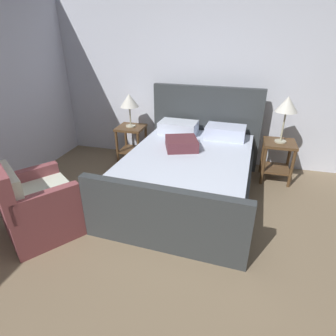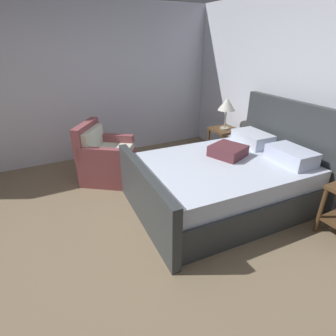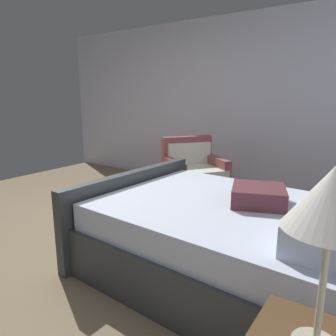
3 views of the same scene
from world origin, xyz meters
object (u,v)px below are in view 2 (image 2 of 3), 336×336
(bed, at_px, (226,179))
(nightstand_left, at_px, (224,139))
(armchair, at_px, (105,158))
(table_lamp_left, at_px, (227,105))

(bed, bearing_deg, nightstand_left, 143.43)
(nightstand_left, distance_m, armchair, 2.11)
(nightstand_left, height_order, armchair, armchair)
(bed, height_order, nightstand_left, bed)
(nightstand_left, xyz_separation_m, table_lamp_left, (-0.00, 0.00, 0.62))
(table_lamp_left, bearing_deg, armchair, -96.85)
(armchair, bearing_deg, table_lamp_left, 83.15)
(armchair, bearing_deg, nightstand_left, 83.15)
(nightstand_left, xyz_separation_m, armchair, (-0.25, -2.10, -0.06))
(bed, height_order, table_lamp_left, bed)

